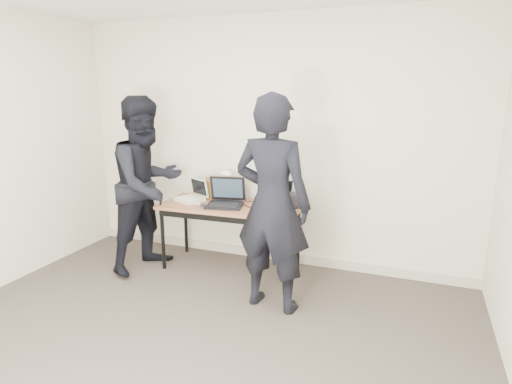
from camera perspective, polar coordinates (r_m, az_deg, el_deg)
The scene contains 13 objects.
room at distance 2.73m, azimuth -14.04°, elevation 0.88°, with size 4.60×4.60×2.80m.
desk at distance 4.59m, azimuth -3.47°, elevation -2.46°, with size 1.52×0.71×0.72m.
laptop_beige at distance 4.80m, azimuth -8.56°, elevation -0.57°, with size 0.39×0.38×0.24m.
laptop_center at distance 4.56m, azimuth -4.07°, elevation -0.96°, with size 0.44×0.43×0.29m.
laptop_right at distance 4.54m, azimuth 3.19°, elevation -1.13°, with size 0.46×0.46×0.25m.
leather_satchel at distance 4.82m, azimuth -4.34°, elevation 0.59°, with size 0.38×0.22×0.25m.
tissue at distance 4.78m, azimuth -4.03°, elevation 2.40°, with size 0.13×0.10×0.08m, color white.
equipment_box at distance 4.53m, azimuth 4.81°, elevation -1.06°, with size 0.23×0.20×0.14m, color black.
power_brick at distance 4.52m, azimuth -6.90°, elevation -1.82°, with size 0.08×0.05×0.03m, color black.
cables at distance 4.55m, azimuth -3.02°, elevation -1.77°, with size 1.14×0.41×0.01m.
person_typist at distance 3.70m, azimuth 2.18°, elevation -1.70°, with size 0.70×0.46×1.91m, color black.
person_observer at distance 4.70m, azimuth -14.25°, elevation 0.94°, with size 0.91×0.71×1.87m, color black.
baseboard at distance 5.04m, azimuth 1.49°, elevation -8.29°, with size 4.50×0.03×0.10m, color #B5AB96.
Camera 1 is at (1.54, -2.18, 1.94)m, focal length 30.00 mm.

